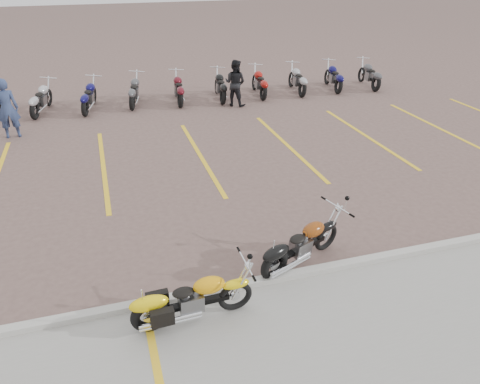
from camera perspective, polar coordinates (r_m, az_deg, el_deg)
The scene contains 8 objects.
ground at distance 10.04m, azimuth 0.23°, elevation -4.07°, with size 100.00×100.00×0.00m, color #705750.
curb at distance 8.46m, azimuth 4.34°, elevation -10.46°, with size 60.00×0.18×0.12m, color #ADAAA3.
parking_stripes at distance 13.50m, azimuth -4.85°, elevation 4.43°, with size 38.00×5.50×0.01m, color yellow, non-canonical shape.
yellow_cruiser at distance 7.49m, azimuth -6.15°, elevation -13.01°, with size 1.96×0.30×0.81m.
flame_cruiser at distance 8.71m, azimuth 7.12°, elevation -6.56°, with size 1.86×0.88×0.81m.
person_a at distance 16.25m, azimuth -26.54°, elevation 9.10°, with size 0.68×0.45×1.86m, color navy.
person_b at distance 17.89m, azimuth -0.59°, elevation 13.15°, with size 0.83×0.65×1.71m, color black.
bg_bike_row at distance 18.54m, azimuth -7.67°, elevation 12.44°, with size 17.47×2.08×1.10m.
Camera 1 is at (-2.56, -8.18, 5.22)m, focal length 35.00 mm.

